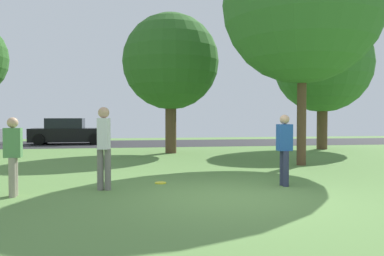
# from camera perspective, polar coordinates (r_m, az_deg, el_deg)

# --- Properties ---
(ground_plane) EXTENTS (44.00, 44.00, 0.00)m
(ground_plane) POSITION_cam_1_polar(r_m,az_deg,el_deg) (7.83, 6.20, -10.02)
(ground_plane) COLOR #5B8442
(road_strip) EXTENTS (44.00, 6.40, 0.01)m
(road_strip) POSITION_cam_1_polar(r_m,az_deg,el_deg) (23.54, -4.15, -2.22)
(road_strip) COLOR #28282B
(road_strip) RESTS_ON ground_plane
(oak_tree_right) EXTENTS (4.75, 4.75, 6.58)m
(oak_tree_right) POSITION_cam_1_polar(r_m,az_deg,el_deg) (20.31, 18.59, 8.90)
(oak_tree_right) COLOR brown
(oak_tree_right) RESTS_ON ground_plane
(oak_tree_center) EXTENTS (4.18, 4.18, 6.09)m
(oak_tree_center) POSITION_cam_1_polar(r_m,az_deg,el_deg) (17.22, -3.14, 9.62)
(oak_tree_center) COLOR brown
(oak_tree_center) RESTS_ON ground_plane
(maple_tree_near) EXTENTS (5.19, 5.19, 7.85)m
(maple_tree_near) POSITION_cam_1_polar(r_m,az_deg,el_deg) (13.71, 15.87, 17.09)
(maple_tree_near) COLOR brown
(maple_tree_near) RESTS_ON ground_plane
(person_thrower) EXTENTS (0.33, 0.30, 1.63)m
(person_thrower) POSITION_cam_1_polar(r_m,az_deg,el_deg) (9.15, 13.38, -2.69)
(person_thrower) COLOR #2D334C
(person_thrower) RESTS_ON ground_plane
(person_catcher) EXTENTS (0.33, 0.30, 1.57)m
(person_catcher) POSITION_cam_1_polar(r_m,az_deg,el_deg) (8.50, -24.74, -3.38)
(person_catcher) COLOR gray
(person_catcher) RESTS_ON ground_plane
(person_bystander) EXTENTS (0.30, 0.35, 1.79)m
(person_bystander) POSITION_cam_1_polar(r_m,az_deg,el_deg) (8.60, -12.78, -2.25)
(person_bystander) COLOR slate
(person_bystander) RESTS_ON ground_plane
(frisbee_disc) EXTENTS (0.27, 0.27, 0.03)m
(frisbee_disc) POSITION_cam_1_polar(r_m,az_deg,el_deg) (9.37, -4.63, -8.01)
(frisbee_disc) COLOR yellow
(frisbee_disc) RESTS_ON ground_plane
(parked_car_black) EXTENTS (4.31, 1.99, 1.51)m
(parked_car_black) POSITION_cam_1_polar(r_m,az_deg,el_deg) (23.87, -17.65, -0.60)
(parked_car_black) COLOR black
(parked_car_black) RESTS_ON ground_plane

